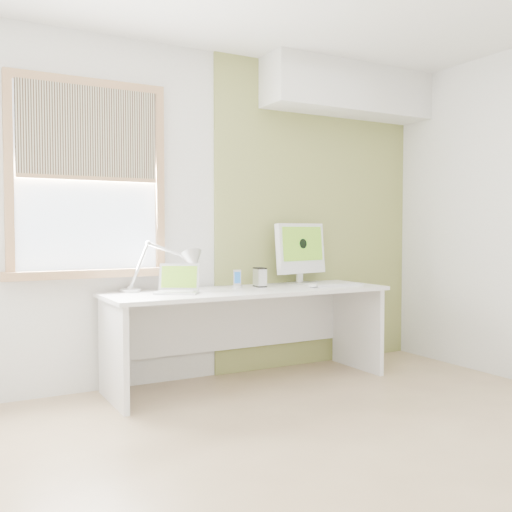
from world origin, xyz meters
TOP-DOWN VIEW (x-y plane):
  - room at (0.00, 0.00)m, footprint 4.04×3.54m
  - accent_wall at (1.00, 1.74)m, footprint 2.00×0.02m
  - soffit at (1.20, 1.57)m, footprint 1.60×0.40m
  - window at (-1.00, 1.71)m, footprint 1.20×0.14m
  - desk at (0.12, 1.44)m, footprint 2.20×0.70m
  - desk_lamp at (-0.39, 1.49)m, footprint 0.61×0.40m
  - laptop at (-0.45, 1.40)m, footprint 0.38×0.36m
  - phone_dock at (0.08, 1.50)m, footprint 0.08×0.08m
  - external_drive at (0.28, 1.50)m, footprint 0.09×0.13m
  - imac at (0.73, 1.60)m, footprint 0.52×0.22m
  - keyboard at (0.86, 1.25)m, footprint 0.44×0.14m
  - mouse at (0.62, 1.24)m, footprint 0.06×0.10m

SIDE VIEW (x-z plane):
  - desk at x=0.12m, z-range 0.17..0.90m
  - keyboard at x=0.86m, z-range 0.73..0.75m
  - mouse at x=0.62m, z-range 0.73..0.76m
  - phone_dock at x=0.08m, z-range 0.70..0.84m
  - laptop at x=-0.45m, z-range 0.68..0.89m
  - external_drive at x=0.28m, z-range 0.73..0.88m
  - desk_lamp at x=-0.39m, z-range 0.74..1.11m
  - imac at x=0.73m, z-range 0.76..1.27m
  - room at x=0.00m, z-range -0.02..2.62m
  - accent_wall at x=1.00m, z-range 0.00..2.60m
  - window at x=-1.00m, z-range 0.83..2.25m
  - soffit at x=1.20m, z-range 2.19..2.61m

